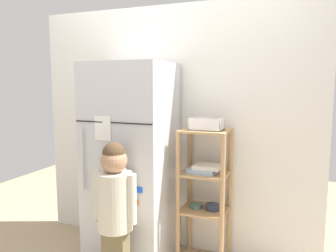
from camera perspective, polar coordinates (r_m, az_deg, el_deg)
The scene contains 5 objects.
kitchen_wall_back at distance 2.91m, azimuth 0.49°, elevation -0.53°, with size 2.56×0.03×2.13m, color silver.
refrigerator at distance 2.76m, azimuth -6.34°, elevation -6.29°, with size 0.65×0.61×1.63m.
child_standing at distance 2.40m, azimuth -9.21°, elevation -12.67°, with size 0.34×0.25×1.07m.
pantry_shelf_unit at distance 2.70m, azimuth 6.41°, elevation -9.77°, with size 0.39×0.33×1.11m.
fruit_bin at distance 2.57m, azimuth 7.08°, elevation 0.17°, with size 0.25×0.16×0.09m.
Camera 1 is at (1.03, -2.35, 1.47)m, focal length 35.08 mm.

